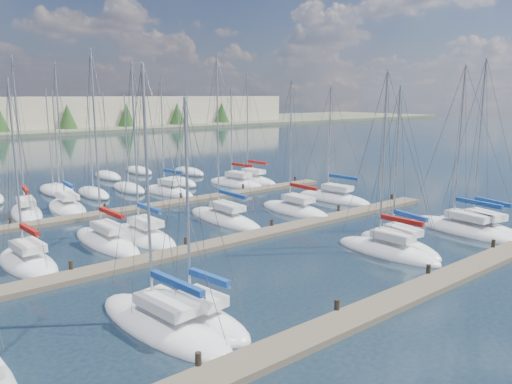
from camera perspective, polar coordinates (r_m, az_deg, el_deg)
ground at (r=76.06m, az=-22.57°, el=2.19°), size 400.00×400.00×0.00m
dock_near at (r=27.81m, az=16.20°, el=-11.53°), size 44.00×1.93×1.10m
dock_mid at (r=36.97m, az=-1.99°, el=-5.40°), size 44.00×1.93×1.10m
dock_far at (r=48.50m, az=-12.09°, el=-1.65°), size 44.00×1.93×1.10m
sailboat_m at (r=51.74m, az=8.87°, el=-0.72°), size 3.61×9.00×12.22m
sailboat_n at (r=49.25m, az=-24.75°, el=-2.19°), size 3.74×8.50×14.77m
sailboat_p at (r=55.40m, az=-9.99°, el=0.04°), size 3.73×8.09×13.29m
sailboat_h at (r=34.98m, az=-24.64°, el=-7.36°), size 3.17×7.40×12.37m
sailboat_b at (r=24.28m, az=-10.62°, el=-14.65°), size 3.87×9.58×12.75m
sailboat_f at (r=42.67m, az=22.50°, el=-3.97°), size 3.42×9.78×13.58m
sailboat_d at (r=35.25m, az=14.77°, el=-6.54°), size 2.92×7.98×12.95m
sailboat_j at (r=38.50m, az=-12.73°, el=-4.95°), size 3.02×8.22×13.71m
sailboat_e at (r=36.81m, az=15.97°, el=-5.85°), size 3.62×7.70×11.99m
sailboat_i at (r=37.80m, az=-16.73°, el=-5.44°), size 2.82×9.03×14.53m
sailboat_r at (r=62.00m, az=-0.52°, el=1.38°), size 2.96×8.64×13.91m
sailboat_k at (r=42.81m, az=-3.64°, el=-3.07°), size 2.79×9.78×14.60m
sailboat_o at (r=50.15m, az=-20.77°, el=-1.67°), size 3.28×7.81×14.35m
sailboat_c at (r=24.42m, az=-6.63°, el=-14.33°), size 3.35×6.83×11.28m
sailboat_l at (r=46.03m, az=4.48°, el=-2.09°), size 2.76×8.42×12.77m
sailboat_q at (r=59.61m, az=-2.29°, el=0.96°), size 4.10×8.87×12.36m
sailboat_g at (r=43.60m, az=24.17°, el=-3.78°), size 4.96×8.96×14.11m
distant_boats at (r=59.42m, az=-21.98°, el=0.24°), size 36.93×20.75×13.30m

